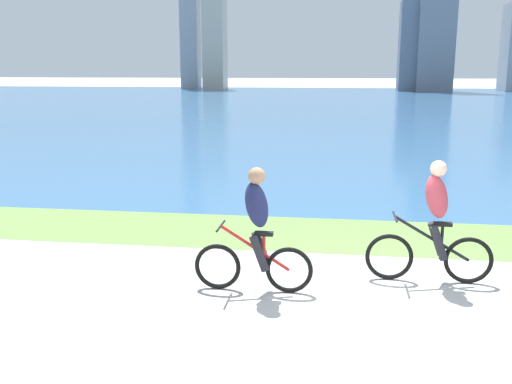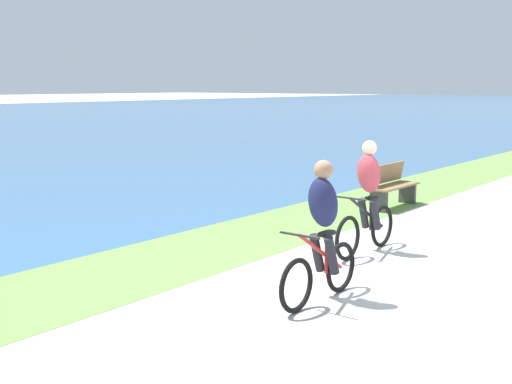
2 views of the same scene
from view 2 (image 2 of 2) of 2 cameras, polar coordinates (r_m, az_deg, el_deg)
ground_plane at (r=9.04m, az=11.79°, el=-7.13°), size 300.00×300.00×0.00m
grass_strip_bayside at (r=10.65m, az=-2.92°, el=-4.43°), size 120.00×2.16×0.01m
cyclist_lead at (r=7.72m, az=5.67°, el=-3.40°), size 1.58×0.52×1.66m
cyclist_trailing at (r=10.04m, az=9.55°, el=-0.50°), size 1.71×0.52×1.70m
bench_near_path at (r=13.97m, az=11.52°, el=0.53°), size 1.50×0.47×0.90m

